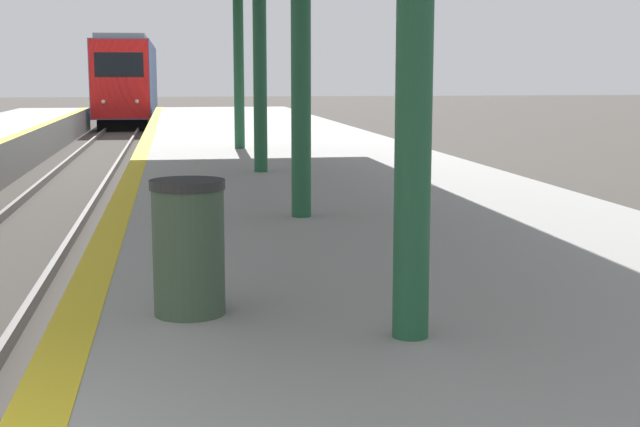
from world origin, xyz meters
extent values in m
cube|color=black|center=(0.00, 46.54, 0.28)|extent=(2.23, 15.62, 0.55)
cube|color=#33518C|center=(0.00, 46.54, 2.32)|extent=(2.62, 17.36, 3.54)
cube|color=red|center=(0.00, 37.94, 2.32)|extent=(2.57, 0.16, 3.46)
cube|color=black|center=(0.00, 37.88, 2.94)|extent=(2.09, 0.06, 1.06)
cube|color=gray|center=(0.00, 46.54, 4.21)|extent=(2.23, 16.49, 0.24)
sphere|color=white|center=(-0.72, 37.88, 1.35)|extent=(0.18, 0.18, 0.18)
sphere|color=white|center=(0.72, 37.88, 1.35)|extent=(0.18, 0.18, 0.18)
cylinder|color=#1E5133|center=(3.64, 7.19, 2.99)|extent=(0.21, 0.21, 3.97)
cylinder|color=#1E5133|center=(3.64, 11.73, 2.99)|extent=(0.21, 0.21, 3.97)
cylinder|color=#1E5133|center=(3.64, 16.28, 2.99)|extent=(0.21, 0.21, 3.97)
cylinder|color=#384C38|center=(2.37, 3.36, 1.42)|extent=(0.46, 0.46, 0.81)
cylinder|color=#262626|center=(2.37, 3.36, 1.85)|extent=(0.48, 0.48, 0.06)
camera|label=1|loc=(2.30, -2.29, 2.54)|focal=50.00mm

